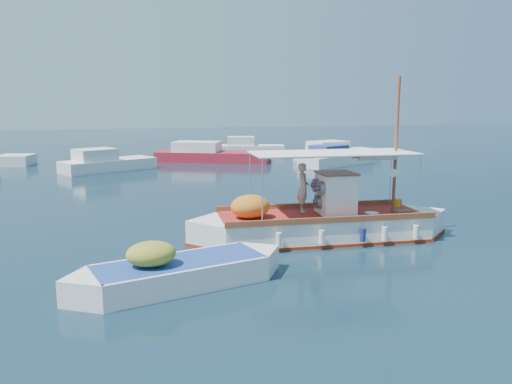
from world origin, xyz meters
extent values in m
plane|color=black|center=(0.00, 0.00, 0.00)|extent=(160.00, 160.00, 0.00)
cube|color=white|center=(0.66, -0.64, 0.33)|extent=(7.30, 2.95, 1.05)
cube|color=white|center=(-2.89, -0.34, 0.33)|extent=(2.37, 2.37, 1.05)
cube|color=white|center=(4.21, -0.93, 0.33)|extent=(2.37, 2.37, 1.05)
cube|color=maroon|center=(0.66, -0.64, 0.02)|extent=(7.40, 3.04, 0.17)
cube|color=maroon|center=(0.66, -0.64, 0.84)|extent=(7.29, 2.76, 0.06)
cube|color=brown|center=(0.76, 0.56, 0.95)|extent=(7.21, 0.69, 0.19)
cube|color=brown|center=(0.56, -1.83, 0.95)|extent=(7.21, 0.69, 0.19)
cube|color=white|center=(1.13, -0.68, 1.57)|extent=(1.24, 1.33, 1.43)
cube|color=brown|center=(1.13, -0.68, 2.31)|extent=(1.34, 1.43, 0.06)
cylinder|color=slate|center=(0.49, -0.93, 1.85)|extent=(0.25, 0.49, 0.48)
cylinder|color=slate|center=(0.54, -0.32, 1.85)|extent=(0.25, 0.49, 0.48)
cylinder|color=slate|center=(0.52, -0.63, 1.33)|extent=(0.25, 0.49, 0.48)
cylinder|color=brown|center=(3.31, -0.86, 3.23)|extent=(0.12, 0.12, 4.75)
cylinder|color=brown|center=(2.55, -0.79, 2.85)|extent=(1.71, 0.22, 0.08)
cylinder|color=silver|center=(-1.62, 0.60, 1.93)|extent=(0.05, 0.05, 2.14)
cylinder|color=silver|center=(-1.80, -1.48, 1.93)|extent=(0.05, 0.05, 2.14)
cylinder|color=silver|center=(3.78, 0.16, 1.93)|extent=(0.05, 0.05, 2.14)
cylinder|color=silver|center=(3.61, -1.93, 1.93)|extent=(0.05, 0.05, 2.14)
cube|color=silver|center=(0.99, -0.66, 3.01)|extent=(5.78, 2.73, 0.04)
ellipsoid|color=orange|center=(-1.90, -0.43, 1.25)|extent=(1.42, 1.24, 0.80)
cube|color=gold|center=(1.93, -0.22, 1.05)|extent=(0.25, 0.19, 0.38)
cylinder|color=gold|center=(3.84, -0.23, 1.02)|extent=(0.31, 0.31, 0.32)
cube|color=brown|center=(3.47, -1.25, 0.91)|extent=(0.65, 0.48, 0.11)
cylinder|color=#B2B2B2|center=(2.23, -1.29, 0.91)|extent=(0.51, 0.51, 0.11)
cylinder|color=white|center=(2.66, -1.80, 2.41)|extent=(0.29, 0.05, 0.29)
cylinder|color=white|center=(-1.35, -1.81, 0.43)|extent=(0.21, 0.21, 0.46)
cylinder|color=navy|center=(1.50, -2.04, 0.43)|extent=(0.21, 0.21, 0.46)
cylinder|color=white|center=(3.39, -2.20, 0.43)|extent=(0.21, 0.21, 0.46)
imported|color=#B3A495|center=(0.17, -0.02, 1.74)|extent=(0.58, 0.73, 1.75)
cube|color=white|center=(-4.75, -3.84, 0.24)|extent=(4.63, 2.67, 0.85)
cube|color=white|center=(-6.87, -4.35, 0.24)|extent=(1.65, 1.65, 0.85)
cube|color=white|center=(-2.63, -3.34, 0.24)|extent=(1.65, 1.65, 0.85)
cube|color=#1F3F91|center=(-4.75, -3.84, 0.64)|extent=(4.59, 2.48, 0.05)
ellipsoid|color=olive|center=(-5.49, -4.02, 0.97)|extent=(1.45, 1.28, 0.62)
cube|color=silver|center=(-6.52, 20.04, 0.30)|extent=(6.78, 4.98, 1.00)
cube|color=silver|center=(-7.38, 19.62, 1.20)|extent=(3.19, 2.96, 0.80)
cube|color=maroon|center=(1.70, 23.54, 0.30)|extent=(9.48, 6.44, 1.00)
cube|color=silver|center=(0.46, 24.12, 1.20)|extent=(4.33, 3.72, 0.80)
cube|color=silver|center=(10.24, 18.38, 0.30)|extent=(6.62, 4.48, 1.00)
cube|color=navy|center=(9.37, 18.01, 1.20)|extent=(3.04, 2.70, 0.80)
cube|color=silver|center=(12.06, 21.93, 0.30)|extent=(7.94, 4.62, 1.00)
cube|color=silver|center=(10.98, 21.61, 1.20)|extent=(3.51, 2.97, 0.80)
cube|color=silver|center=(6.36, 28.81, 0.30)|extent=(6.51, 3.60, 1.00)
cube|color=silver|center=(5.47, 29.06, 1.20)|extent=(2.85, 2.31, 0.80)
camera|label=1|loc=(-6.34, -16.29, 4.70)|focal=35.00mm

